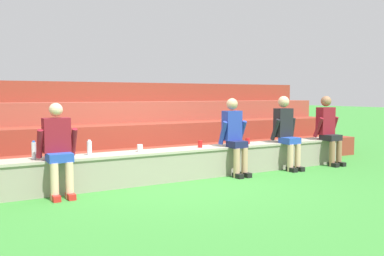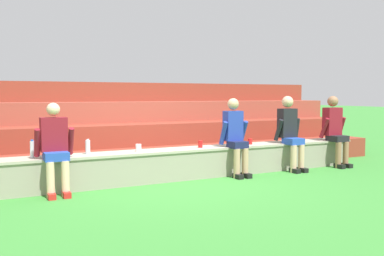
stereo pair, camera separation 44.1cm
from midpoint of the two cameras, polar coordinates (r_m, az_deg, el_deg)
name	(u,v)px [view 1 (the left image)]	position (r m, az deg, el deg)	size (l,w,h in m)	color
ground_plane	(180,182)	(6.96, -3.50, -7.32)	(80.00, 80.00, 0.00)	#388433
stone_seating_wall	(173,163)	(7.12, -4.36, -4.83)	(7.73, 0.51, 0.51)	gray
brick_bleachers	(124,132)	(9.17, -10.63, -0.49)	(10.22, 2.96, 1.70)	maroon
person_left_of_center	(58,147)	(6.22, -19.66, -2.45)	(0.55, 0.53, 1.31)	beige
person_center	(235,135)	(7.42, 4.11, -0.91)	(0.49, 0.52, 1.37)	tan
person_right_of_center	(286,130)	(8.17, 11.18, -0.30)	(0.51, 0.57, 1.40)	#DBAD89
person_far_right	(328,128)	(8.92, 16.67, -0.02)	(0.54, 0.53, 1.40)	#996B4C
water_bottle_mid_left	(89,148)	(6.64, -15.61, -2.61)	(0.07, 0.07, 0.23)	silver
water_bottle_center_gap	(34,151)	(6.42, -22.51, -2.85)	(0.06, 0.06, 0.27)	silver
plastic_cup_middle	(248,141)	(7.88, 5.96, -1.77)	(0.08, 0.08, 0.11)	red
plastic_cup_right_end	(200,144)	(7.29, -0.62, -2.19)	(0.08, 0.08, 0.12)	red
plastic_cup_left_end	(140,148)	(6.82, -8.93, -2.73)	(0.09, 0.09, 0.12)	white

